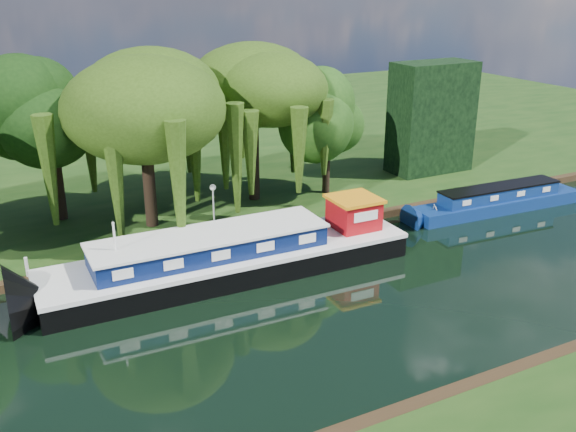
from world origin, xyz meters
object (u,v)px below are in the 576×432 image
red_dinghy (85,290)px  white_cruiser (435,221)px  narrowboat (498,201)px  dutch_barge (233,256)px

red_dinghy → white_cruiser: white_cruiser is taller
narrowboat → red_dinghy: (-25.86, 0.68, -0.63)m
narrowboat → red_dinghy: narrowboat is taller
white_cruiser → dutch_barge: bearing=101.3°
dutch_barge → white_cruiser: size_ratio=7.99×
dutch_barge → narrowboat: dutch_barge is taller
dutch_barge → red_dinghy: bearing=168.6°
white_cruiser → narrowboat: bearing=-86.2°
narrowboat → red_dinghy: bearing=-178.4°
dutch_barge → red_dinghy: dutch_barge is taller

